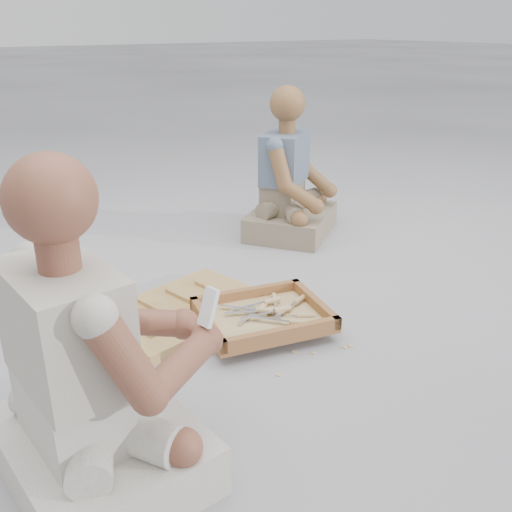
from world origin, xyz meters
TOP-DOWN VIEW (x-y plane):
  - ground at (0.00, 0.00)m, footprint 60.00×60.00m
  - carved_panel at (-0.26, 0.44)m, footprint 0.75×0.58m
  - tool_tray at (-0.06, 0.14)m, footprint 0.56×0.48m
  - chisel_0 at (-0.06, 0.17)m, footprint 0.16×0.18m
  - chisel_1 at (-0.04, 0.15)m, footprint 0.21×0.11m
  - chisel_2 at (-0.04, 0.19)m, footprint 0.21×0.11m
  - chisel_3 at (-0.01, 0.01)m, footprint 0.16×0.18m
  - chisel_4 at (0.11, 0.14)m, footprint 0.21×0.09m
  - chisel_5 at (-0.01, 0.12)m, footprint 0.22×0.05m
  - chisel_6 at (0.04, 0.20)m, footprint 0.13×0.20m
  - chisel_7 at (0.00, 0.20)m, footprint 0.22×0.05m
  - chisel_8 at (0.06, 0.05)m, footprint 0.20×0.13m
  - wood_chip_0 at (0.15, -0.15)m, footprint 0.02×0.02m
  - wood_chip_1 at (0.27, 0.25)m, footprint 0.02×0.02m
  - wood_chip_2 at (-0.06, -0.06)m, footprint 0.02×0.02m
  - wood_chip_3 at (0.17, 0.34)m, footprint 0.02×0.02m
  - wood_chip_4 at (0.13, 0.11)m, footprint 0.02×0.02m
  - wood_chip_5 at (-0.16, 0.51)m, footprint 0.02×0.02m
  - wood_chip_6 at (-0.20, -0.14)m, footprint 0.02×0.02m
  - wood_chip_7 at (0.12, -0.14)m, footprint 0.02×0.02m
  - wood_chip_8 at (0.18, 0.47)m, footprint 0.02×0.02m
  - wood_chip_9 at (-0.00, -0.10)m, footprint 0.02×0.02m
  - craftsman at (-0.87, -0.24)m, footprint 0.61×0.60m
  - companion at (0.72, 0.99)m, footprint 0.68×0.65m
  - mobile_phone at (-0.53, -0.27)m, footprint 0.06×0.05m

SIDE VIEW (x-z plane):
  - ground at x=0.00m, z-range 0.00..0.00m
  - wood_chip_0 at x=0.15m, z-range 0.00..0.00m
  - wood_chip_1 at x=0.27m, z-range 0.00..0.00m
  - wood_chip_2 at x=-0.06m, z-range 0.00..0.00m
  - wood_chip_3 at x=0.17m, z-range 0.00..0.00m
  - wood_chip_4 at x=0.13m, z-range 0.00..0.00m
  - wood_chip_5 at x=-0.16m, z-range 0.00..0.00m
  - wood_chip_6 at x=-0.20m, z-range 0.00..0.00m
  - wood_chip_7 at x=0.12m, z-range 0.00..0.00m
  - wood_chip_8 at x=0.18m, z-range 0.00..0.00m
  - wood_chip_9 at x=0.00m, z-range 0.00..0.00m
  - carved_panel at x=-0.26m, z-range 0.00..0.04m
  - tool_tray at x=-0.06m, z-range 0.03..0.10m
  - chisel_8 at x=0.06m, z-range 0.06..0.08m
  - chisel_2 at x=-0.04m, z-range 0.06..0.09m
  - chisel_6 at x=0.04m, z-range 0.07..0.09m
  - chisel_1 at x=-0.04m, z-range 0.07..0.09m
  - chisel_4 at x=0.11m, z-range 0.07..0.09m
  - chisel_0 at x=-0.06m, z-range 0.07..0.09m
  - chisel_3 at x=-0.01m, z-range 0.07..0.09m
  - chisel_7 at x=0.00m, z-range 0.07..0.10m
  - chisel_5 at x=-0.01m, z-range 0.08..0.10m
  - companion at x=0.72m, z-range -0.14..0.69m
  - craftsman at x=-0.87m, z-range -0.14..0.75m
  - mobile_phone at x=-0.53m, z-range 0.37..0.48m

